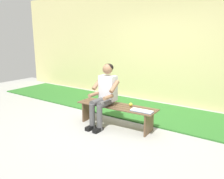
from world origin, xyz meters
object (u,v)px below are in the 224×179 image
bench_near (116,110)px  apple (131,105)px  book_open (142,111)px  person_seated (104,93)px

bench_near → apple: bearing=-157.8°
bench_near → book_open: bearing=175.7°
person_seated → book_open: (-0.80, -0.05, -0.23)m
bench_near → person_seated: 0.42m
book_open → apple: bearing=-28.2°
person_seated → book_open: 0.83m
bench_near → person_seated: bearing=24.6°
person_seated → book_open: person_seated is taller
apple → person_seated: bearing=23.3°
bench_near → book_open: 0.60m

